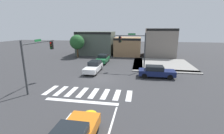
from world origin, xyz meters
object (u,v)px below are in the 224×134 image
car_green (103,59)px  roadside_tree (77,42)px  traffic_signal_southwest (38,54)px  car_navy (156,71)px  car_white (94,67)px  traffic_signal_northeast (134,45)px

car_green → roadside_tree: (-6.73, 4.38, 2.60)m
traffic_signal_southwest → car_navy: size_ratio=1.22×
car_navy → car_green: bearing=140.1°
traffic_signal_southwest → car_white: 8.47m
traffic_signal_northeast → car_white: bearing=20.3°
traffic_signal_northeast → car_green: traffic_signal_northeast is taller
traffic_signal_northeast → traffic_signal_southwest: bearing=42.3°
car_green → roadside_tree: 8.44m
traffic_signal_northeast → car_white: (-5.72, -2.12, -3.15)m
traffic_signal_southwest → car_navy: traffic_signal_southwest is taller
car_white → car_navy: (8.88, -1.09, -0.00)m
car_green → roadside_tree: roadside_tree is taller
car_green → car_white: bearing=1.1°
car_navy → roadside_tree: 19.91m
roadside_tree → traffic_signal_northeast: bearing=-34.7°
traffic_signal_southwest → car_green: traffic_signal_southwest is taller
car_navy → roadside_tree: roadside_tree is taller
traffic_signal_northeast → roadside_tree: size_ratio=1.15×
roadside_tree → traffic_signal_southwest: bearing=-81.1°
traffic_signal_southwest → car_green: bearing=-16.7°
car_navy → roadside_tree: size_ratio=0.94×
car_green → car_navy: bearing=50.1°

